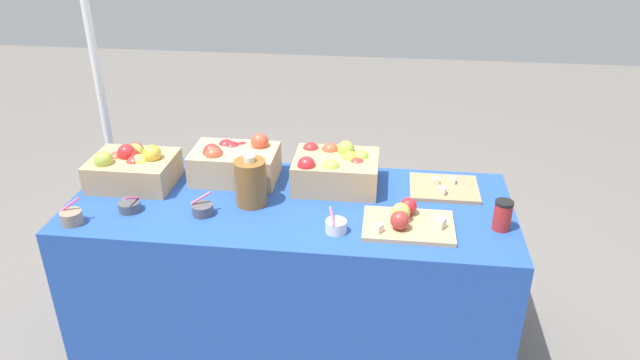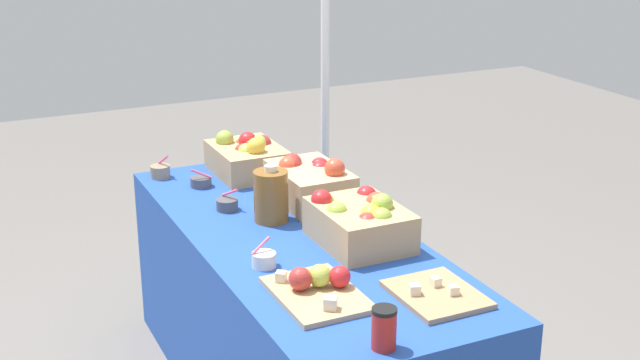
{
  "view_description": "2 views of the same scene",
  "coord_description": "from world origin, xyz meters",
  "views": [
    {
      "loc": [
        0.4,
        -2.21,
        2.0
      ],
      "look_at": [
        0.12,
        0.06,
        0.82
      ],
      "focal_mm": 33.42,
      "sensor_mm": 36.0,
      "label": 1
    },
    {
      "loc": [
        2.73,
        -1.2,
        1.98
      ],
      "look_at": [
        0.04,
        0.08,
        0.95
      ],
      "focal_mm": 48.6,
      "sensor_mm": 36.0,
      "label": 2
    }
  ],
  "objects": [
    {
      "name": "cutting_board_back",
      "position": [
        0.66,
        0.19,
        0.75
      ],
      "size": [
        0.3,
        0.25,
        0.05
      ],
      "color": "tan",
      "rests_on": "table"
    },
    {
      "name": "sample_bowl_far",
      "position": [
        0.22,
        -0.22,
        0.77
      ],
      "size": [
        0.08,
        0.09,
        0.1
      ],
      "color": "silver",
      "rests_on": "table"
    },
    {
      "name": "sample_bowl_near",
      "position": [
        -0.34,
        -0.15,
        0.76
      ],
      "size": [
        0.09,
        0.09,
        0.09
      ],
      "color": "#4C4C51",
      "rests_on": "table"
    },
    {
      "name": "apple_crate_right",
      "position": [
        0.18,
        0.17,
        0.82
      ],
      "size": [
        0.37,
        0.29,
        0.19
      ],
      "color": "tan",
      "rests_on": "table"
    },
    {
      "name": "sample_bowl_mid",
      "position": [
        -0.65,
        -0.16,
        0.76
      ],
      "size": [
        0.09,
        0.09,
        0.09
      ],
      "color": "#4C4C51",
      "rests_on": "table"
    },
    {
      "name": "apple_crate_middle",
      "position": [
        -0.29,
        0.19,
        0.83
      ],
      "size": [
        0.38,
        0.25,
        0.21
      ],
      "color": "tan",
      "rests_on": "table"
    },
    {
      "name": "apple_crate_left",
      "position": [
        -0.73,
        0.09,
        0.82
      ],
      "size": [
        0.37,
        0.28,
        0.19
      ],
      "color": "tan",
      "rests_on": "table"
    },
    {
      "name": "coffee_cup",
      "position": [
        0.87,
        -0.12,
        0.8
      ],
      "size": [
        0.07,
        0.07,
        0.12
      ],
      "color": "red",
      "rests_on": "table"
    },
    {
      "name": "cider_jug",
      "position": [
        -0.16,
        -0.03,
        0.84
      ],
      "size": [
        0.13,
        0.13,
        0.22
      ],
      "color": "brown",
      "rests_on": "table"
    },
    {
      "name": "cutting_board_front",
      "position": [
        0.49,
        -0.15,
        0.77
      ],
      "size": [
        0.36,
        0.25,
        0.09
      ],
      "color": "tan",
      "rests_on": "table"
    },
    {
      "name": "tent_pole",
      "position": [
        -1.13,
        0.66,
        1.11
      ],
      "size": [
        0.04,
        0.04,
        2.22
      ],
      "primitive_type": "cylinder",
      "color": "white",
      "rests_on": "ground_plane"
    },
    {
      "name": "table",
      "position": [
        0.0,
        0.0,
        0.37
      ],
      "size": [
        1.9,
        0.76,
        0.74
      ],
      "primitive_type": "cube",
      "color": "#234CAD",
      "rests_on": "ground_plane"
    },
    {
      "name": "sample_bowl_extra",
      "position": [
        -0.84,
        -0.28,
        0.77
      ],
      "size": [
        0.09,
        0.09,
        0.11
      ],
      "color": "gray",
      "rests_on": "table"
    }
  ]
}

